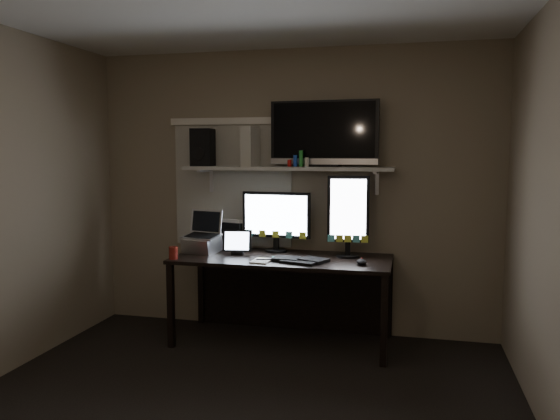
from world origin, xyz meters
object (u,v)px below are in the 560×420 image
(mouse, at_px, (361,262))
(cup, at_px, (173,253))
(monitor_landscape, at_px, (276,221))
(keyboard, at_px, (300,260))
(game_console, at_px, (251,147))
(desk, at_px, (285,275))
(tablet, at_px, (238,242))
(tv, at_px, (324,134))
(laptop, at_px, (202,232))
(monitor_portrait, at_px, (348,216))
(speaker, at_px, (203,147))

(mouse, distance_m, cup, 1.53)
(monitor_landscape, xyz_separation_m, keyboard, (0.29, -0.37, -0.26))
(mouse, relative_size, game_console, 0.34)
(desk, relative_size, keyboard, 4.09)
(tablet, distance_m, tv, 1.18)
(cup, distance_m, game_console, 1.12)
(cup, bearing_deg, laptop, 69.44)
(tablet, bearing_deg, monitor_landscape, 30.14)
(monitor_landscape, distance_m, mouse, 0.91)
(mouse, distance_m, tablet, 1.08)
(cup, height_order, tv, tv)
(monitor_portrait, xyz_separation_m, speaker, (-1.30, 0.05, 0.57))
(speaker, bearing_deg, tablet, -32.50)
(keyboard, height_order, tv, tv)
(desk, height_order, tablet, tablet)
(keyboard, relative_size, tablet, 1.79)
(tablet, height_order, game_console, game_console)
(tv, relative_size, game_console, 2.71)
(tablet, bearing_deg, monitor_portrait, -0.08)
(desk, xyz_separation_m, monitor_portrait, (0.53, 0.02, 0.52))
(tablet, height_order, speaker, speaker)
(cup, height_order, game_console, game_console)
(desk, relative_size, monitor_landscape, 2.92)
(laptop, bearing_deg, cup, -98.59)
(speaker, bearing_deg, desk, -12.18)
(tablet, bearing_deg, mouse, -16.50)
(desk, distance_m, monitor_portrait, 0.75)
(keyboard, bearing_deg, mouse, 13.42)
(tablet, distance_m, speaker, 0.91)
(monitor_portrait, bearing_deg, game_console, 173.79)
(mouse, distance_m, game_console, 1.38)
(monitor_landscape, relative_size, game_console, 1.81)
(monitor_landscape, xyz_separation_m, tv, (0.42, -0.00, 0.76))
(keyboard, xyz_separation_m, tv, (0.13, 0.37, 1.01))
(monitor_landscape, xyz_separation_m, tablet, (-0.29, -0.22, -0.16))
(mouse, relative_size, speaker, 0.36)
(monitor_landscape, relative_size, laptop, 1.73)
(mouse, xyz_separation_m, game_console, (-0.99, 0.32, 0.90))
(tv, bearing_deg, monitor_landscape, -176.39)
(monitor_landscape, distance_m, tv, 0.86)
(mouse, relative_size, tablet, 0.48)
(laptop, bearing_deg, mouse, 4.44)
(laptop, bearing_deg, speaker, 116.48)
(desk, bearing_deg, laptop, -173.73)
(keyboard, xyz_separation_m, mouse, (0.49, -0.01, 0.01))
(keyboard, bearing_deg, monitor_portrait, 53.08)
(monitor_landscape, distance_m, tablet, 0.40)
(monitor_portrait, relative_size, mouse, 5.90)
(keyboard, bearing_deg, tv, 86.01)
(mouse, height_order, cup, cup)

